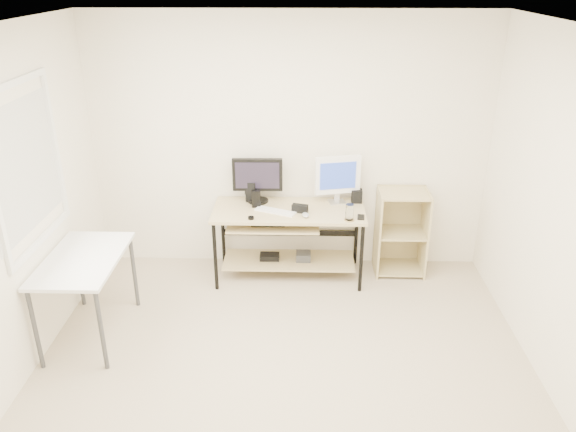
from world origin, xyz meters
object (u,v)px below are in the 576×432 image
(side_table, at_px, (84,266))
(desk, at_px, (286,228))
(black_monitor, at_px, (258,177))
(audio_controller, at_px, (256,199))
(shelf_unit, at_px, (400,231))
(white_imac, at_px, (338,176))

(side_table, bearing_deg, desk, 32.65)
(side_table, distance_m, black_monitor, 1.88)
(desk, distance_m, audio_controller, 0.43)
(shelf_unit, relative_size, black_monitor, 1.80)
(audio_controller, bearing_deg, white_imac, 0.50)
(shelf_unit, distance_m, audio_controller, 1.53)
(shelf_unit, relative_size, white_imac, 1.83)
(shelf_unit, relative_size, audio_controller, 5.16)
(side_table, height_order, black_monitor, black_monitor)
(side_table, bearing_deg, black_monitor, 42.43)
(desk, xyz_separation_m, side_table, (-1.65, -1.06, 0.13))
(shelf_unit, xyz_separation_m, audio_controller, (-1.48, -0.11, 0.39))
(desk, relative_size, audio_controller, 8.60)
(desk, xyz_separation_m, shelf_unit, (1.18, 0.16, -0.09))
(black_monitor, bearing_deg, side_table, -138.15)
(side_table, xyz_separation_m, white_imac, (2.16, 1.24, 0.36))
(side_table, xyz_separation_m, audio_controller, (1.35, 1.11, 0.17))
(white_imac, height_order, audio_controller, white_imac)
(desk, distance_m, side_table, 1.97)
(desk, bearing_deg, side_table, -147.35)
(desk, xyz_separation_m, audio_controller, (-0.30, 0.05, 0.30))
(black_monitor, height_order, audio_controller, black_monitor)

